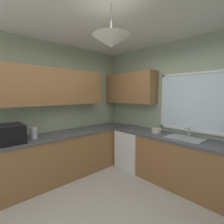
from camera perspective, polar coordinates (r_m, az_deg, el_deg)
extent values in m
plane|color=#B7B2A8|center=(2.58, -0.25, -33.82)|extent=(8.04, 8.04, 0.00)
cube|color=#9EAD8E|center=(3.49, 22.47, 0.60)|extent=(3.78, 0.06, 2.69)
cube|color=#9EAD8E|center=(3.58, -20.72, 0.81)|extent=(0.06, 3.71, 2.69)
cube|color=white|center=(2.24, -0.29, 34.50)|extent=(3.78, 3.71, 0.06)
cube|color=silver|center=(3.34, 26.71, 3.05)|extent=(1.19, 0.02, 1.01)
cube|color=white|center=(3.35, 27.10, 12.03)|extent=(1.27, 0.04, 0.04)
cube|color=white|center=(3.39, 26.22, -5.82)|extent=(1.27, 0.04, 0.04)
cube|color=white|center=(3.59, 17.46, 3.60)|extent=(0.04, 0.04, 1.09)
cube|color=olive|center=(3.33, -23.01, 8.19)|extent=(0.32, 2.51, 0.70)
cube|color=olive|center=(3.95, 6.14, 8.26)|extent=(1.37, 0.32, 0.70)
cylinder|color=#B7B7BC|center=(2.15, -0.28, 29.68)|extent=(0.02, 0.02, 0.35)
cone|color=silver|center=(2.06, -0.28, 23.43)|extent=(0.44, 0.44, 0.14)
cube|color=olive|center=(3.48, -17.95, -14.83)|extent=(0.62, 3.29, 0.85)
cube|color=#4C4C51|center=(3.35, -18.20, -7.72)|extent=(0.65, 3.32, 0.04)
cube|color=olive|center=(3.32, 22.63, -16.11)|extent=(2.84, 0.62, 0.85)
cube|color=#4C4C51|center=(3.18, 22.96, -8.67)|extent=(2.87, 0.65, 0.04)
cube|color=white|center=(3.83, 7.39, -12.68)|extent=(0.60, 0.60, 0.84)
cube|color=black|center=(3.09, -31.98, -6.42)|extent=(0.48, 0.36, 0.29)
cylinder|color=#B7B7BC|center=(3.15, -25.75, -6.63)|extent=(0.12, 0.12, 0.21)
cube|color=#9EA0A5|center=(3.15, 24.17, -8.43)|extent=(0.59, 0.40, 0.02)
cylinder|color=#B7B7BC|center=(3.27, 25.35, -6.39)|extent=(0.03, 0.03, 0.18)
cylinder|color=#B7B7BC|center=(3.16, 24.74, -5.20)|extent=(0.02, 0.20, 0.02)
cylinder|color=beige|center=(3.39, 15.28, -6.35)|extent=(0.19, 0.19, 0.09)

